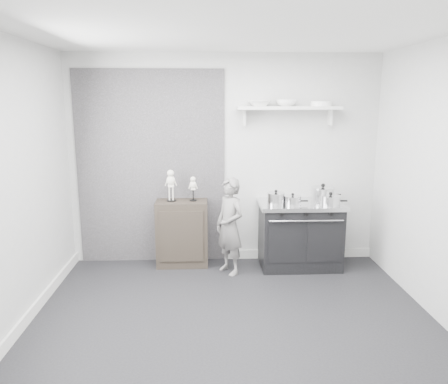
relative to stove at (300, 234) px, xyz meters
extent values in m
plane|color=black|center=(-0.95, -1.48, -0.43)|extent=(4.00, 4.00, 0.00)
cube|color=#B2B2B0|center=(-0.95, 0.32, 0.92)|extent=(4.00, 0.02, 2.70)
cube|color=#B2B2B0|center=(-0.95, -3.28, 0.92)|extent=(4.00, 0.02, 2.70)
cube|color=#B2B2B0|center=(-2.95, -1.48, 0.92)|extent=(0.02, 3.60, 2.70)
cube|color=silver|center=(-0.95, -1.48, 2.27)|extent=(4.00, 3.60, 0.02)
cube|color=black|center=(-1.90, 0.31, 0.82)|extent=(1.90, 0.02, 2.50)
cube|color=silver|center=(0.05, 0.30, -0.37)|extent=(2.00, 0.03, 0.12)
cube|color=silver|center=(-2.93, -1.48, -0.37)|extent=(0.03, 3.60, 0.12)
cube|color=silver|center=(-0.15, 0.19, 1.59)|extent=(1.30, 0.26, 0.04)
cube|color=silver|center=(-0.70, 0.26, 1.47)|extent=(0.03, 0.12, 0.20)
cube|color=silver|center=(0.40, 0.26, 1.47)|extent=(0.03, 0.12, 0.20)
cube|color=black|center=(0.00, 0.00, -0.03)|extent=(1.00, 0.60, 0.80)
cube|color=silver|center=(0.00, 0.00, 0.40)|extent=(1.06, 0.64, 0.05)
cube|color=black|center=(-0.24, -0.30, -0.01)|extent=(0.42, 0.02, 0.52)
cube|color=black|center=(0.24, -0.30, -0.01)|extent=(0.42, 0.02, 0.52)
cylinder|color=silver|center=(0.00, -0.33, 0.27)|extent=(0.90, 0.02, 0.02)
cylinder|color=black|center=(-0.30, -0.31, 0.35)|extent=(0.04, 0.03, 0.04)
cylinder|color=black|center=(0.00, -0.31, 0.35)|extent=(0.04, 0.03, 0.04)
cylinder|color=black|center=(0.30, -0.31, 0.35)|extent=(0.04, 0.03, 0.04)
cube|color=black|center=(-1.51, 0.13, 0.00)|extent=(0.66, 0.38, 0.85)
imported|color=slate|center=(-0.91, -0.18, 0.17)|extent=(0.49, 0.52, 1.20)
cylinder|color=silver|center=(-0.34, -0.08, 0.49)|extent=(0.21, 0.21, 0.13)
cylinder|color=silver|center=(-0.34, -0.08, 0.56)|extent=(0.22, 0.22, 0.01)
sphere|color=black|center=(-0.34, -0.08, 0.59)|extent=(0.04, 0.04, 0.04)
cylinder|color=black|center=(-0.19, -0.08, 0.49)|extent=(0.10, 0.02, 0.02)
cylinder|color=silver|center=(0.29, 0.08, 0.50)|extent=(0.29, 0.29, 0.16)
cylinder|color=silver|center=(0.29, 0.08, 0.59)|extent=(0.30, 0.30, 0.02)
sphere|color=black|center=(0.29, 0.08, 0.62)|extent=(0.05, 0.05, 0.05)
cylinder|color=black|center=(0.48, 0.08, 0.50)|extent=(0.10, 0.02, 0.02)
cylinder|color=silver|center=(0.32, -0.17, 0.48)|extent=(0.24, 0.24, 0.11)
cylinder|color=silver|center=(0.32, -0.17, 0.54)|extent=(0.25, 0.25, 0.01)
sphere|color=black|center=(0.32, -0.17, 0.57)|extent=(0.04, 0.04, 0.04)
cylinder|color=black|center=(0.49, -0.17, 0.48)|extent=(0.10, 0.02, 0.02)
cylinder|color=silver|center=(-0.13, -0.13, 0.47)|extent=(0.20, 0.20, 0.10)
cylinder|color=silver|center=(-0.13, -0.13, 0.53)|extent=(0.21, 0.21, 0.01)
sphere|color=black|center=(-0.13, -0.13, 0.55)|extent=(0.04, 0.04, 0.04)
cylinder|color=black|center=(0.01, -0.13, 0.47)|extent=(0.10, 0.02, 0.02)
imported|color=white|center=(-0.52, 0.19, 1.65)|extent=(0.28, 0.28, 0.07)
imported|color=white|center=(-0.19, 0.19, 1.65)|extent=(0.26, 0.26, 0.08)
cylinder|color=white|center=(0.25, 0.19, 1.64)|extent=(0.27, 0.27, 0.06)
camera|label=1|loc=(-1.21, -5.31, 1.69)|focal=35.00mm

